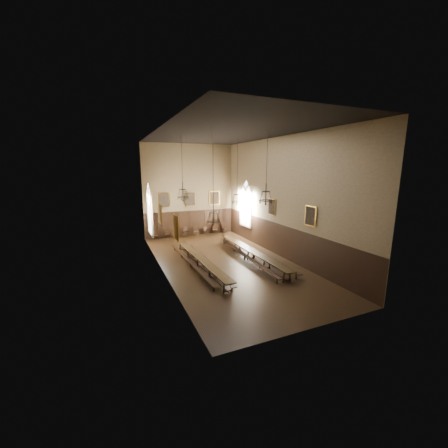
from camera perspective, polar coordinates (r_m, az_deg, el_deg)
floor at (r=20.00m, az=0.44°, el=-8.10°), size 9.00×18.00×0.02m
ceiling at (r=18.95m, az=0.48°, el=18.50°), size 9.00×18.00×0.02m
wall_back at (r=27.40m, az=-7.20°, el=6.86°), size 9.00×0.02×9.00m
wall_front at (r=11.40m, az=19.00°, el=-0.37°), size 9.00×0.02×9.00m
wall_left at (r=17.64m, az=-13.11°, el=4.02°), size 0.02×18.00×9.00m
wall_right at (r=21.16m, az=11.76°, el=5.31°), size 0.02×18.00×9.00m
wainscot_panelling at (r=19.61m, az=0.44°, el=-4.63°), size 9.00×18.00×2.50m
table_left at (r=19.03m, az=-4.92°, el=-7.98°), size 0.95×9.49×0.74m
table_right at (r=20.68m, az=5.53°, el=-6.31°), size 0.71×10.03×0.78m
bench_left_outer at (r=19.22m, az=-7.00°, el=-8.17°), size 0.54×9.08×0.41m
bench_left_inner at (r=19.34m, az=-3.37°, el=-7.93°), size 0.67×9.52×0.43m
bench_right_inner at (r=20.54m, az=4.33°, el=-6.73°), size 0.77×9.90×0.45m
bench_right_outer at (r=21.15m, az=6.37°, el=-6.20°), size 0.92×10.13×0.46m
chair_0 at (r=26.82m, az=-13.96°, el=-2.68°), size 0.44×0.44×0.88m
chair_1 at (r=27.08m, az=-11.71°, el=-2.37°), size 0.52×0.52×0.99m
chair_2 at (r=27.20m, az=-9.63°, el=-2.31°), size 0.46×0.46×0.86m
chair_3 at (r=27.43m, az=-7.87°, el=-2.05°), size 0.56×0.56×1.01m
chair_4 at (r=27.67m, az=-5.88°, el=-1.89°), size 0.48×0.48×0.98m
chair_5 at (r=28.14m, az=-3.85°, el=-1.70°), size 0.48×0.48×0.86m
chair_6 at (r=28.45m, az=-1.91°, el=-1.50°), size 0.43×0.43×0.91m
chair_7 at (r=28.78m, az=0.09°, el=-1.28°), size 0.48×0.48×1.02m
chandelier_back_left at (r=20.93m, az=-8.55°, el=6.36°), size 0.89×0.89×4.58m
chandelier_back_right at (r=22.61m, az=2.73°, el=5.53°), size 0.87×0.87×5.15m
chandelier_front_left at (r=15.61m, az=-2.21°, el=2.06°), size 0.79×0.79×5.39m
chandelier_front_right at (r=18.03m, az=8.68°, el=5.75°), size 0.89×0.89×4.51m
portrait_back_0 at (r=26.75m, az=-12.45°, el=4.84°), size 1.10×0.12×1.40m
portrait_back_1 at (r=27.36m, az=-7.08°, el=5.17°), size 1.10×0.12×1.40m
portrait_back_2 at (r=28.19m, az=-1.98°, el=5.44°), size 1.10×0.12×1.40m
portrait_left_0 at (r=18.76m, az=-13.16°, el=1.99°), size 0.12×1.00×1.30m
portrait_left_1 at (r=14.42m, az=-9.94°, el=-0.73°), size 0.12×1.00×1.30m
portrait_right_0 at (r=22.01m, az=9.91°, el=3.52°), size 0.12×1.00×1.30m
portrait_right_1 at (r=18.46m, az=17.53°, el=1.60°), size 0.12×1.00×1.30m
window_right at (r=25.92m, az=4.54°, el=4.20°), size 0.20×2.20×4.60m
window_left at (r=23.19m, az=-15.25°, el=2.94°), size 0.20×2.20×4.60m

